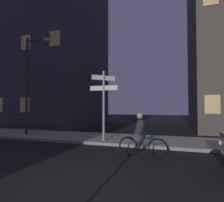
{
  "coord_description": "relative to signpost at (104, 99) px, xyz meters",
  "views": [
    {
      "loc": [
        2.08,
        -3.64,
        1.83
      ],
      "look_at": [
        -0.81,
        5.25,
        2.14
      ],
      "focal_mm": 29.56,
      "sensor_mm": 36.0,
      "label": 1
    }
  ],
  "objects": [
    {
      "name": "cyclist",
      "position": [
        2.21,
        -1.95,
        -1.48
      ],
      "size": [
        1.82,
        0.34,
        1.61
      ],
      "color": "black",
      "rests_on": "ground_plane"
    },
    {
      "name": "signpost",
      "position": [
        0.0,
        0.0,
        0.0
      ],
      "size": [
        1.48,
        0.93,
        3.53
      ],
      "color": "gray",
      "rests_on": "sidewalk_kerb"
    },
    {
      "name": "street_lamp",
      "position": [
        -5.06,
        0.48,
        1.47
      ],
      "size": [
        1.69,
        0.28,
        6.0
      ],
      "color": "#2D2D30",
      "rests_on": "sidewalk_kerb"
    },
    {
      "name": "ground_plane",
      "position": [
        1.21,
        -5.13,
        -2.22
      ],
      "size": [
        80.0,
        80.0,
        0.0
      ],
      "primitive_type": "plane",
      "color": "black"
    },
    {
      "name": "building_left_block",
      "position": [
        -10.74,
        7.47,
        6.91
      ],
      "size": [
        13.85,
        8.58,
        18.27
      ],
      "color": "#383842",
      "rests_on": "ground_plane"
    },
    {
      "name": "sidewalk_kerb",
      "position": [
        1.21,
        1.02,
        -2.15
      ],
      "size": [
        40.0,
        3.09,
        0.14
      ],
      "primitive_type": "cube",
      "color": "gray",
      "rests_on": "ground_plane"
    }
  ]
}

